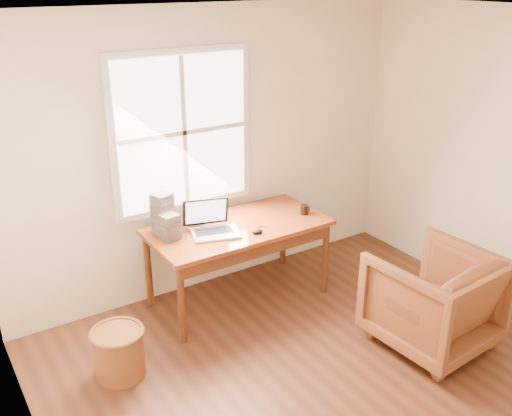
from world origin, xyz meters
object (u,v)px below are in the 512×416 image
(desk, at_px, (238,227))
(laptop, at_px, (215,220))
(wicker_stool, at_px, (119,353))
(coffee_mug, at_px, (304,210))
(cd_stack_a, at_px, (163,218))
(armchair, at_px, (433,299))

(desk, relative_size, laptop, 4.04)
(wicker_stool, xyz_separation_m, laptop, (1.06, 0.38, 0.70))
(desk, height_order, laptop, laptop)
(wicker_stool, xyz_separation_m, coffee_mug, (1.97, 0.33, 0.60))
(desk, relative_size, cd_stack_a, 6.19)
(wicker_stool, bearing_deg, laptop, 19.93)
(armchair, relative_size, cd_stack_a, 3.44)
(armchair, xyz_separation_m, coffee_mug, (-0.32, 1.30, 0.39))
(cd_stack_a, bearing_deg, armchair, -46.27)
(desk, distance_m, armchair, 1.75)
(desk, distance_m, cd_stack_a, 0.67)
(desk, xyz_separation_m, coffee_mug, (0.65, -0.12, 0.06))
(wicker_stool, bearing_deg, desk, 18.90)
(laptop, bearing_deg, cd_stack_a, 156.73)
(cd_stack_a, bearing_deg, laptop, -40.32)
(armchair, relative_size, wicker_stool, 2.36)
(desk, distance_m, coffee_mug, 0.66)
(armchair, height_order, wicker_stool, armchair)
(armchair, xyz_separation_m, wicker_stool, (-2.29, 0.97, -0.22))
(coffee_mug, bearing_deg, armchair, -64.58)
(desk, bearing_deg, wicker_stool, -161.10)
(desk, distance_m, laptop, 0.32)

